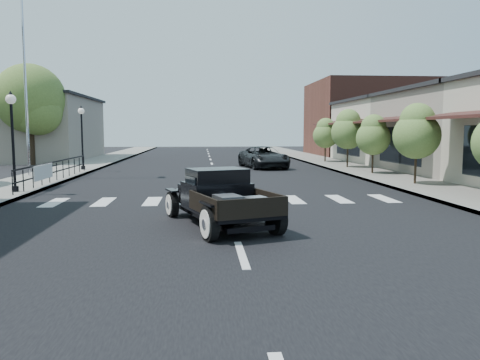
{
  "coord_description": "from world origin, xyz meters",
  "views": [
    {
      "loc": [
        -0.76,
        -11.71,
        2.38
      ],
      "look_at": [
        0.33,
        1.33,
        1.0
      ],
      "focal_mm": 35.0,
      "sensor_mm": 36.0,
      "label": 1
    }
  ],
  "objects": [
    {
      "name": "storefront_far",
      "position": [
        15.0,
        22.0,
        2.25
      ],
      "size": [
        10.0,
        9.0,
        4.5
      ],
      "primitive_type": "cube",
      "color": "beige",
      "rests_on": "ground"
    },
    {
      "name": "small_tree_c",
      "position": [
        8.3,
        12.35,
        1.64
      ],
      "size": [
        1.79,
        1.79,
        2.98
      ],
      "primitive_type": null,
      "color": "#557435",
      "rests_on": "sidewalk_right"
    },
    {
      "name": "flagpole",
      "position": [
        -9.2,
        12.0,
        5.92
      ],
      "size": [
        0.12,
        0.12,
        11.54
      ],
      "primitive_type": "cylinder",
      "color": "silver",
      "rests_on": "sidewalk_left"
    },
    {
      "name": "road",
      "position": [
        0.0,
        15.0,
        0.01
      ],
      "size": [
        14.0,
        80.0,
        0.02
      ],
      "primitive_type": "cube",
      "color": "black",
      "rests_on": "ground"
    },
    {
      "name": "ground",
      "position": [
        0.0,
        0.0,
        0.0
      ],
      "size": [
        120.0,
        120.0,
        0.0
      ],
      "primitive_type": "plane",
      "color": "black",
      "rests_on": "ground"
    },
    {
      "name": "big_tree_far",
      "position": [
        -12.5,
        22.0,
        3.49
      ],
      "size": [
        4.75,
        4.75,
        6.98
      ],
      "primitive_type": null,
      "color": "#526C2E",
      "rests_on": "ground"
    },
    {
      "name": "hotrod_pickup",
      "position": [
        -0.3,
        -0.18,
        0.73
      ],
      "size": [
        3.24,
        4.65,
        1.47
      ],
      "primitive_type": null,
      "rotation": [
        0.0,
        0.0,
        0.33
      ],
      "color": "black",
      "rests_on": "ground"
    },
    {
      "name": "banner",
      "position": [
        -7.22,
        8.0,
        0.45
      ],
      "size": [
        0.04,
        2.2,
        0.6
      ],
      "primitive_type": null,
      "color": "silver",
      "rests_on": "sidewalk_left"
    },
    {
      "name": "small_tree_b",
      "position": [
        8.3,
        7.37,
        1.78
      ],
      "size": [
        1.96,
        1.96,
        3.27
      ],
      "primitive_type": null,
      "color": "#557435",
      "rests_on": "sidewalk_right"
    },
    {
      "name": "railing",
      "position": [
        -7.3,
        10.0,
        0.65
      ],
      "size": [
        0.08,
        10.0,
        1.0
      ],
      "primitive_type": null,
      "color": "black",
      "rests_on": "sidewalk_left"
    },
    {
      "name": "second_car",
      "position": [
        3.22,
        17.92,
        0.68
      ],
      "size": [
        3.12,
        5.26,
        1.37
      ],
      "primitive_type": "imported",
      "rotation": [
        0.0,
        0.0,
        0.18
      ],
      "color": "black",
      "rests_on": "ground"
    },
    {
      "name": "sidewalk_right",
      "position": [
        8.5,
        15.0,
        0.07
      ],
      "size": [
        3.0,
        80.0,
        0.15
      ],
      "primitive_type": "cube",
      "color": "gray",
      "rests_on": "ground"
    },
    {
      "name": "lamp_post_c",
      "position": [
        -7.6,
        16.0,
        1.98
      ],
      "size": [
        0.36,
        0.36,
        3.67
      ],
      "primitive_type": null,
      "color": "black",
      "rests_on": "sidewalk_left"
    },
    {
      "name": "small_tree_e",
      "position": [
        8.3,
        21.89,
        1.67
      ],
      "size": [
        1.83,
        1.83,
        3.04
      ],
      "primitive_type": null,
      "color": "#557435",
      "rests_on": "sidewalk_right"
    },
    {
      "name": "small_tree_d",
      "position": [
        8.3,
        16.64,
        1.87
      ],
      "size": [
        2.06,
        2.06,
        3.44
      ],
      "primitive_type": null,
      "color": "#557435",
      "rests_on": "sidewalk_right"
    },
    {
      "name": "sidewalk_left",
      "position": [
        -8.5,
        15.0,
        0.07
      ],
      "size": [
        3.0,
        80.0,
        0.15
      ],
      "primitive_type": "cube",
      "color": "gray",
      "rests_on": "ground"
    },
    {
      "name": "road_markings",
      "position": [
        0.0,
        10.0,
        0.0
      ],
      "size": [
        12.0,
        60.0,
        0.06
      ],
      "primitive_type": null,
      "color": "silver",
      "rests_on": "ground"
    },
    {
      "name": "lamp_post_b",
      "position": [
        -7.6,
        6.0,
        1.98
      ],
      "size": [
        0.36,
        0.36,
        3.67
      ],
      "primitive_type": null,
      "color": "black",
      "rests_on": "sidewalk_left"
    },
    {
      "name": "far_building_right",
      "position": [
        15.5,
        32.0,
        3.5
      ],
      "size": [
        11.0,
        10.0,
        7.0
      ],
      "primitive_type": "cube",
      "color": "brown",
      "rests_on": "ground"
    },
    {
      "name": "low_building_left",
      "position": [
        -15.0,
        28.0,
        2.5
      ],
      "size": [
        10.0,
        12.0,
        5.0
      ],
      "primitive_type": "cube",
      "color": "gray",
      "rests_on": "ground"
    }
  ]
}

